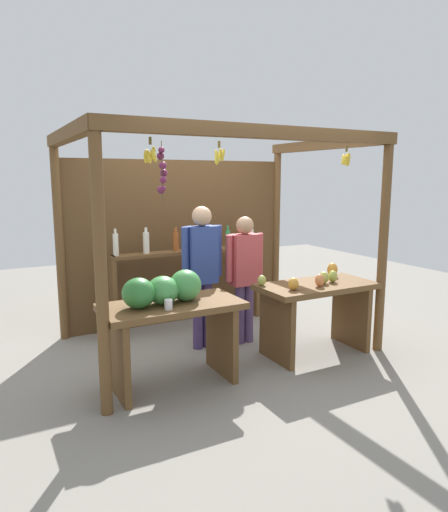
{
  "coord_description": "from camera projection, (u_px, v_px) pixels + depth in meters",
  "views": [
    {
      "loc": [
        -2.33,
        -4.58,
        1.91
      ],
      "look_at": [
        0.0,
        -0.2,
        1.07
      ],
      "focal_mm": 32.45,
      "sensor_mm": 36.0,
      "label": 1
    }
  ],
  "objects": [
    {
      "name": "vendor_man",
      "position": [
        202.0,
        264.0,
        5.11
      ],
      "size": [
        0.48,
        0.22,
        1.61
      ],
      "rotation": [
        0.0,
        0.0,
        0.06
      ],
      "color": "#483569",
      "rests_on": "ground"
    },
    {
      "name": "fruit_counter_left",
      "position": [
        169.0,
        312.0,
        4.2
      ],
      "size": [
        1.28,
        0.64,
        1.07
      ],
      "color": "brown",
      "rests_on": "ground"
    },
    {
      "name": "bottle_shelf_unit",
      "position": [
        189.0,
        266.0,
        5.92
      ],
      "size": [
        2.03,
        0.22,
        1.33
      ],
      "color": "brown",
      "rests_on": "ground"
    },
    {
      "name": "ground_plane",
      "position": [
        216.0,
        344.0,
        5.39
      ],
      "size": [
        12.0,
        12.0,
        0.0
      ],
      "primitive_type": "plane",
      "color": "gray",
      "rests_on": "ground"
    },
    {
      "name": "vendor_woman",
      "position": [
        244.0,
        269.0,
        5.29
      ],
      "size": [
        0.48,
        0.2,
        1.48
      ],
      "rotation": [
        0.0,
        0.0,
        -0.12
      ],
      "color": "#543E6B",
      "rests_on": "ground"
    },
    {
      "name": "market_stall",
      "position": [
        197.0,
        222.0,
        5.56
      ],
      "size": [
        3.16,
        2.15,
        2.37
      ],
      "color": "brown",
      "rests_on": "ground"
    },
    {
      "name": "fruit_counter_right",
      "position": [
        316.0,
        302.0,
        5.01
      ],
      "size": [
        1.28,
        0.64,
        0.94
      ],
      "color": "brown",
      "rests_on": "ground"
    }
  ]
}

